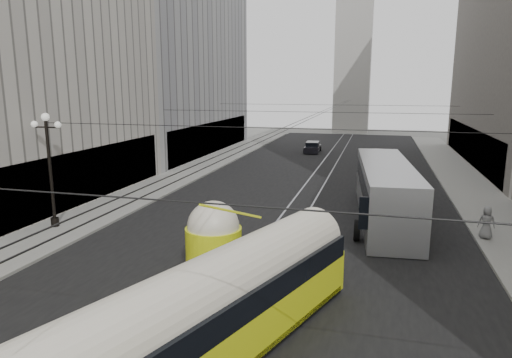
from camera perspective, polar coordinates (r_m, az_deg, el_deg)
The scene contains 14 objects.
road at distance 36.68m, azimuth 7.11°, elevation -1.05°, with size 20.00×85.00×0.02m, color black.
sidewalk_left at distance 43.18m, azimuth -8.18°, elevation 0.93°, with size 4.00×72.00×0.15m, color gray.
sidewalk_right at distance 40.41m, azimuth 24.93°, elevation -0.78°, with size 4.00×72.00×0.15m, color gray.
rail_left at distance 36.79m, azimuth 5.95°, elevation -0.99°, with size 0.12×85.00×0.04m, color gray.
rail_right at distance 36.59m, azimuth 8.27°, elevation -1.12°, with size 0.12×85.00×0.04m, color gray.
building_left_far at distance 57.06m, azimuth -11.42°, elevation 17.73°, with size 12.60×28.60×28.60m.
distant_tower at distance 83.42m, azimuth 12.14°, elevation 16.12°, with size 6.00×6.00×31.36m.
lamppost_left_mid at distance 27.60m, azimuth -24.39°, elevation 1.76°, with size 1.86×0.44×6.37m.
catenary at distance 34.86m, azimuth 7.31°, elevation 8.06°, with size 25.00×72.00×0.23m.
streetcar at distance 13.65m, azimuth -5.47°, elevation -16.14°, with size 6.69×14.32×3.30m.
city_bus at distance 28.49m, azimuth 15.88°, elevation -1.21°, with size 3.92×13.62×3.41m.
sedan_white_far at distance 48.33m, azimuth 15.24°, elevation 2.50°, with size 3.06×5.13×1.52m.
sedan_dark_far at distance 56.12m, azimuth 7.08°, elevation 3.93°, with size 1.87×4.21×1.31m.
pedestrian_sidewalk_right at distance 26.57m, azimuth 26.87°, elevation -4.86°, with size 0.84×0.52×1.72m, color gray.
Camera 1 is at (4.83, -2.98, 7.94)m, focal length 32.00 mm.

